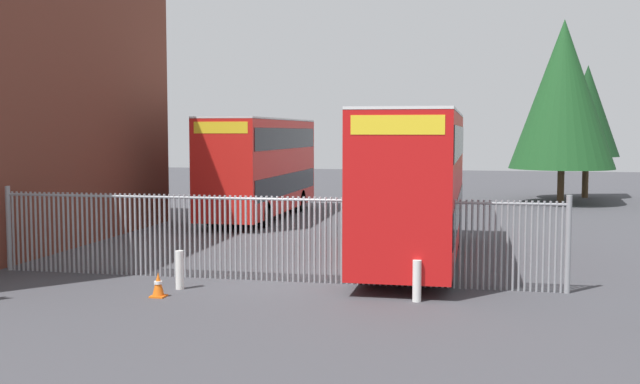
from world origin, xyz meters
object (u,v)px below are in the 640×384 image
at_px(double_decker_bus_near_gate, 416,180).
at_px(double_decker_bus_behind_fence_left, 261,164).
at_px(bollard_near_left, 180,270).
at_px(traffic_cone_by_gate, 158,285).
at_px(bollard_center_front, 417,281).

height_order(double_decker_bus_near_gate, double_decker_bus_behind_fence_left, same).
xyz_separation_m(bollard_near_left, traffic_cone_by_gate, (-0.15, -0.94, -0.19)).
xyz_separation_m(double_decker_bus_behind_fence_left, bollard_near_left, (2.37, -15.32, -1.95)).
distance_m(bollard_center_front, traffic_cone_by_gate, 5.99).
bearing_deg(double_decker_bus_behind_fence_left, double_decker_bus_near_gate, -52.65).
bearing_deg(traffic_cone_by_gate, double_decker_bus_behind_fence_left, 97.78).
bearing_deg(double_decker_bus_near_gate, bollard_near_left, -135.29).
relative_size(double_decker_bus_near_gate, double_decker_bus_behind_fence_left, 1.00).
bearing_deg(bollard_near_left, bollard_center_front, -1.94).
bearing_deg(double_decker_bus_behind_fence_left, traffic_cone_by_gate, -82.22).
distance_m(bollard_near_left, traffic_cone_by_gate, 0.97).
height_order(double_decker_bus_behind_fence_left, bollard_near_left, double_decker_bus_behind_fence_left).
distance_m(bollard_near_left, bollard_center_front, 5.79).
relative_size(double_decker_bus_behind_fence_left, bollard_near_left, 11.38).
bearing_deg(bollard_center_front, bollard_near_left, 178.06).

